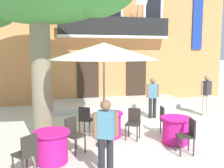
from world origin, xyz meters
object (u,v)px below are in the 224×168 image
at_px(pedestrian_by_tree, 207,93).
at_px(cafe_table_near_tree, 109,124).
at_px(cafe_chair_near_tree_0, 86,118).
at_px(cafe_chair_front_0, 165,118).
at_px(pedestrian_mid_plaza, 153,95).
at_px(cafe_chair_near_tree_1, 133,121).
at_px(cafe_table_front, 176,130).
at_px(cafe_umbrella, 104,52).
at_px(cafe_chair_middle_0, 27,152).
at_px(cafe_chair_middle_1, 74,133).
at_px(pedestrian_near_entrance, 106,134).
at_px(cafe_table_middle, 52,147).
at_px(cafe_chair_front_1, 188,134).

bearing_deg(pedestrian_by_tree, cafe_table_near_tree, -161.47).
bearing_deg(cafe_chair_near_tree_0, cafe_chair_front_0, -14.89).
xyz_separation_m(pedestrian_mid_plaza, pedestrian_by_tree, (2.24, -0.25, 0.04)).
distance_m(cafe_chair_near_tree_1, pedestrian_mid_plaza, 2.61).
height_order(cafe_table_front, cafe_umbrella, cafe_umbrella).
bearing_deg(cafe_umbrella, cafe_chair_near_tree_1, 19.98).
xyz_separation_m(cafe_chair_middle_0, cafe_chair_middle_1, (1.09, 1.04, 0.00)).
xyz_separation_m(cafe_chair_near_tree_1, pedestrian_near_entrance, (-1.36, -2.14, 0.40)).
bearing_deg(cafe_table_near_tree, pedestrian_near_entrance, -105.50).
bearing_deg(cafe_table_middle, cafe_umbrella, 27.92).
distance_m(cafe_chair_near_tree_0, cafe_umbrella, 2.36).
xyz_separation_m(cafe_table_middle, pedestrian_by_tree, (6.19, 2.95, 0.55)).
bearing_deg(cafe_table_front, pedestrian_mid_plaza, 79.66).
bearing_deg(cafe_chair_front_1, cafe_chair_near_tree_1, 123.68).
bearing_deg(cafe_chair_front_1, cafe_table_near_tree, 132.47).
relative_size(cafe_chair_middle_1, cafe_chair_front_1, 1.00).
bearing_deg(cafe_chair_front_1, cafe_chair_near_tree_0, 136.99).
distance_m(cafe_chair_front_0, cafe_chair_front_1, 1.51).
bearing_deg(cafe_chair_middle_1, cafe_chair_middle_0, -136.26).
xyz_separation_m(cafe_table_near_tree, cafe_chair_near_tree_0, (-0.66, 0.36, 0.14)).
relative_size(cafe_chair_middle_0, cafe_chair_front_1, 1.00).
height_order(cafe_chair_near_tree_1, pedestrian_mid_plaza, pedestrian_mid_plaza).
bearing_deg(cafe_table_middle, cafe_chair_near_tree_1, 24.80).
bearing_deg(cafe_table_front, pedestrian_by_tree, 42.58).
bearing_deg(cafe_chair_middle_0, cafe_chair_near_tree_1, 29.37).
bearing_deg(pedestrian_mid_plaza, cafe_chair_middle_1, -141.49).
bearing_deg(cafe_chair_middle_1, pedestrian_mid_plaza, 38.51).
height_order(cafe_chair_near_tree_1, cafe_chair_front_1, same).
height_order(cafe_chair_front_0, pedestrian_near_entrance, pedestrian_near_entrance).
distance_m(cafe_chair_near_tree_1, pedestrian_near_entrance, 2.57).
xyz_separation_m(cafe_chair_near_tree_0, cafe_chair_front_0, (2.41, -0.64, 0.00)).
height_order(cafe_chair_near_tree_1, cafe_umbrella, cafe_umbrella).
xyz_separation_m(cafe_umbrella, pedestrian_mid_plaza, (2.52, 2.44, -1.71)).
bearing_deg(cafe_umbrella, cafe_chair_front_0, 11.45).
bearing_deg(cafe_chair_front_1, cafe_table_middle, 174.48).
relative_size(cafe_umbrella, pedestrian_mid_plaza, 1.82).
xyz_separation_m(cafe_chair_near_tree_1, pedestrian_mid_plaza, (1.53, 2.08, 0.37)).
xyz_separation_m(cafe_table_middle, cafe_chair_front_1, (3.38, -0.33, 0.14)).
bearing_deg(cafe_table_middle, cafe_chair_front_0, 18.62).
xyz_separation_m(pedestrian_near_entrance, pedestrian_by_tree, (5.13, 3.97, 0.01)).
relative_size(cafe_chair_near_tree_0, cafe_chair_middle_1, 1.00).
relative_size(cafe_table_front, pedestrian_by_tree, 0.52).
bearing_deg(cafe_chair_front_0, cafe_table_middle, -161.38).
bearing_deg(cafe_chair_near_tree_1, pedestrian_mid_plaza, 53.66).
bearing_deg(pedestrian_near_entrance, cafe_table_near_tree, 74.50).
bearing_deg(cafe_chair_near_tree_0, pedestrian_near_entrance, -90.49).
height_order(cafe_table_front, cafe_chair_front_1, cafe_chair_front_1).
distance_m(cafe_chair_near_tree_1, cafe_table_front, 1.24).
bearing_deg(pedestrian_by_tree, cafe_table_front, -137.42).
distance_m(cafe_chair_near_tree_0, cafe_chair_middle_1, 1.41).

